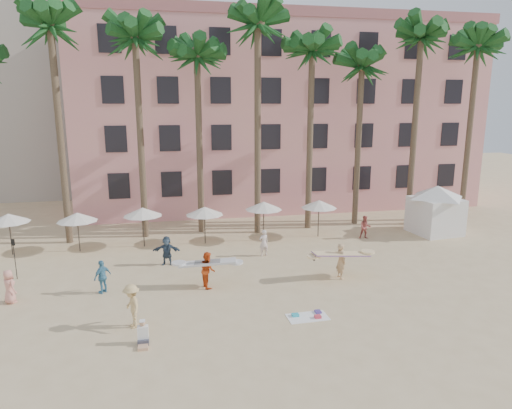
{
  "coord_description": "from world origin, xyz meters",
  "views": [
    {
      "loc": [
        -3.39,
        -17.04,
        9.2
      ],
      "look_at": [
        1.2,
        6.0,
        4.0
      ],
      "focal_mm": 32.0,
      "sensor_mm": 36.0,
      "label": 1
    }
  ],
  "objects_px": {
    "carrier_yellow": "(341,259)",
    "carrier_white": "(208,269)",
    "cabana": "(436,205)",
    "pink_hotel": "(275,117)"
  },
  "relations": [
    {
      "from": "pink_hotel",
      "to": "carrier_white",
      "type": "height_order",
      "value": "pink_hotel"
    },
    {
      "from": "pink_hotel",
      "to": "cabana",
      "type": "xyz_separation_m",
      "value": [
        8.53,
        -14.26,
        -5.93
      ]
    },
    {
      "from": "carrier_yellow",
      "to": "carrier_white",
      "type": "relative_size",
      "value": 1.06
    },
    {
      "from": "carrier_yellow",
      "to": "cabana",
      "type": "bearing_deg",
      "value": 34.93
    },
    {
      "from": "pink_hotel",
      "to": "cabana",
      "type": "distance_m",
      "value": 17.64
    },
    {
      "from": "pink_hotel",
      "to": "carrier_yellow",
      "type": "bearing_deg",
      "value": -93.76
    },
    {
      "from": "pink_hotel",
      "to": "cabana",
      "type": "bearing_deg",
      "value": -59.11
    },
    {
      "from": "cabana",
      "to": "carrier_yellow",
      "type": "relative_size",
      "value": 1.59
    },
    {
      "from": "pink_hotel",
      "to": "carrier_white",
      "type": "bearing_deg",
      "value": -112.08
    },
    {
      "from": "cabana",
      "to": "carrier_white",
      "type": "bearing_deg",
      "value": -158.39
    }
  ]
}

